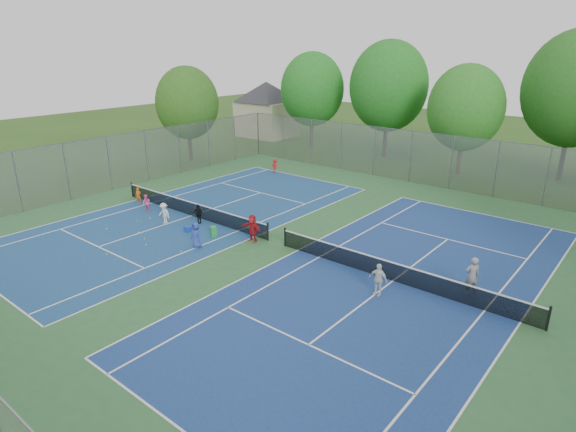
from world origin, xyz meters
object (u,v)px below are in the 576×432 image
at_px(net_left, 191,209).
at_px(ball_crate, 188,229).
at_px(net_right, 394,272).
at_px(instructor, 472,276).
at_px(ball_hopper, 213,232).

height_order(net_left, ball_crate, net_left).
relative_size(net_left, net_right, 1.00).
distance_m(net_right, instructor, 3.32).
bearing_deg(ball_hopper, net_right, 8.37).
relative_size(net_left, instructor, 7.40).
bearing_deg(net_left, ball_hopper, -22.52).
xyz_separation_m(net_left, instructor, (17.13, 1.02, 0.41)).
height_order(net_left, ball_hopper, net_left).
xyz_separation_m(net_right, instructor, (3.13, 1.02, 0.41)).
distance_m(ball_crate, ball_hopper, 1.84).
relative_size(net_left, ball_hopper, 20.78).
distance_m(net_left, instructor, 17.17).
bearing_deg(ball_hopper, net_left, 157.48).
height_order(ball_crate, instructor, instructor).
height_order(net_right, ball_hopper, net_right).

